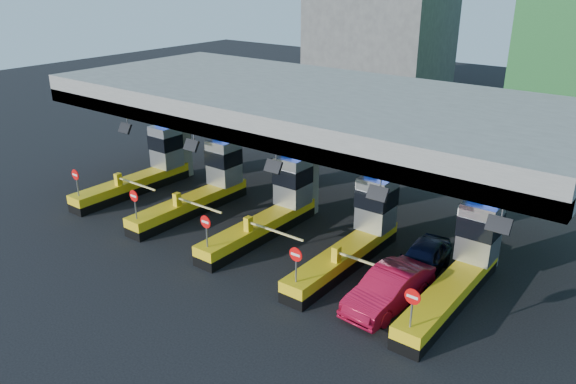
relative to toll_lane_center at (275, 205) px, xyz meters
The scene contains 10 objects.
ground 1.42m from the toll_lane_center, 90.42° to the right, with size 120.00×120.00×0.00m, color black.
toll_canopy 5.40m from the toll_lane_center, 90.02° to the left, with size 28.00×12.09×7.00m.
toll_lane_far_left 10.00m from the toll_lane_center, behind, with size 4.43×8.00×4.16m.
toll_lane_left 5.00m from the toll_lane_center, behind, with size 4.43×8.00×4.16m.
toll_lane_center is the anchor object (origin of this frame).
toll_lane_right 5.00m from the toll_lane_center, ahead, with size 4.43×8.00×4.16m.
toll_lane_far_right 10.00m from the toll_lane_center, ahead, with size 4.43×8.00×4.16m.
bg_building_concrete 39.11m from the toll_lane_center, 111.40° to the left, with size 14.00×10.00×18.00m, color #4C4C49.
van 8.06m from the toll_lane_center, ahead, with size 1.72×4.27×1.45m, color black.
red_car 8.53m from the toll_lane_center, 18.88° to the right, with size 1.64×4.70×1.55m, color maroon.
Camera 1 is at (16.66, -20.31, 12.72)m, focal length 35.00 mm.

